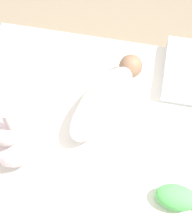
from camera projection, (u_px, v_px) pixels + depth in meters
ground_plane at (90, 145)px, 1.66m from camera, size 12.00×12.00×0.00m
bed_mattress at (90, 135)px, 1.56m from camera, size 1.26×1.09×0.24m
swaddled_baby at (106, 98)px, 1.44m from camera, size 0.33×0.54×0.16m
bunny_plush at (12, 142)px, 1.27m from camera, size 0.19×0.19×0.37m
turtle_plush at (178, 198)px, 1.24m from camera, size 0.21×0.11×0.08m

